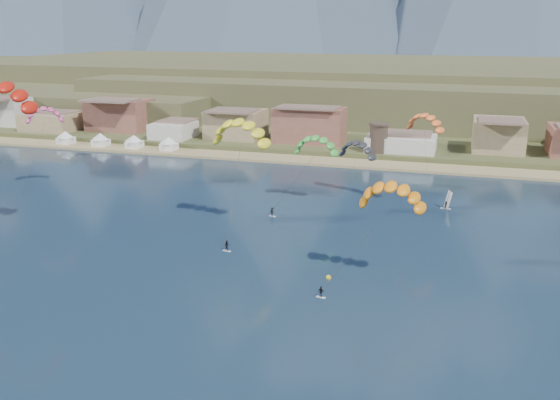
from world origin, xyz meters
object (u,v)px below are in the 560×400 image
windsurfer (447,203)px  buoy (328,278)px  kitesurfer_orange (392,191)px  kitesurfer_green (315,143)px  kitesurfer_yellow (240,128)px  watchtower (378,138)px

windsurfer → buoy: (-16.18, -42.88, -1.08)m
kitesurfer_orange → windsurfer: kitesurfer_orange is taller
kitesurfer_orange → kitesurfer_green: 43.03m
kitesurfer_green → windsurfer: (27.90, 3.43, -12.07)m
kitesurfer_yellow → kitesurfer_green: 23.03m
windsurfer → buoy: 45.85m
kitesurfer_yellow → buoy: 34.34m
kitesurfer_orange → windsurfer: (7.46, 41.29, -12.93)m
kitesurfer_orange → buoy: kitesurfer_orange is taller
kitesurfer_orange → watchtower: bearing=98.7°
kitesurfer_yellow → windsurfer: bearing=32.3°
watchtower → kitesurfer_orange: (13.31, -86.51, 7.78)m
kitesurfer_green → kitesurfer_orange: bearing=-61.6°
watchtower → kitesurfer_orange: 87.87m
kitesurfer_yellow → windsurfer: 47.67m
buoy → kitesurfer_green: bearing=106.6°
kitesurfer_green → watchtower: bearing=81.7°
kitesurfer_orange → windsurfer: size_ratio=4.81×
kitesurfer_yellow → kitesurfer_orange: (29.90, -17.68, -4.93)m
watchtower → buoy: bearing=-87.0°
kitesurfer_orange → windsurfer: bearing=79.8°
kitesurfer_yellow → kitesurfer_green: (9.46, 20.18, -5.79)m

